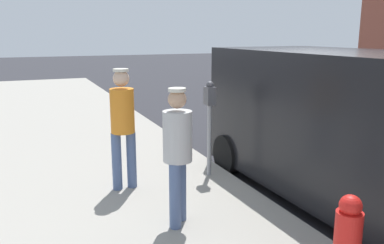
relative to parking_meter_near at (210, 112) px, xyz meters
name	(u,v)px	position (x,y,z in m)	size (l,w,h in m)	color
ground_plane	(292,180)	(-1.35, 0.40, -1.18)	(80.00, 80.00, 0.00)	#2D2D33
sidewalk_slab	(76,211)	(2.15, 0.40, -1.11)	(5.00, 32.00, 0.15)	#9E998E
parking_meter_near	(210,112)	(0.00, 0.00, 0.00)	(0.14, 0.18, 1.52)	gray
pedestrian_in_gray	(178,149)	(1.07, 1.40, -0.10)	(0.34, 0.34, 1.64)	#4C608C
pedestrian_in_orange	(123,121)	(1.39, 0.03, -0.02)	(0.36, 0.34, 1.76)	#4C608C
parked_van	(368,129)	(-1.50, 1.72, -0.03)	(2.22, 5.24, 2.15)	black
fire_hydrant	(347,241)	(0.10, 3.10, -0.61)	(0.24, 0.24, 0.86)	red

